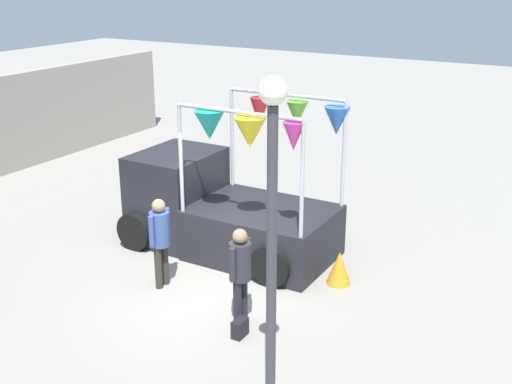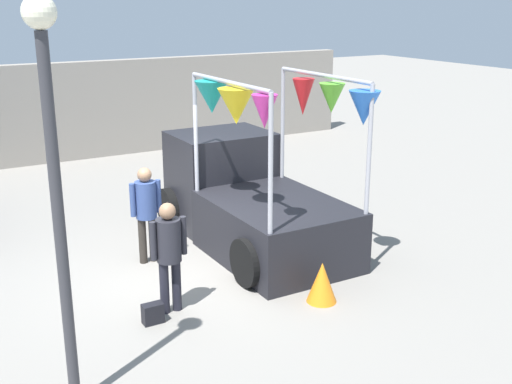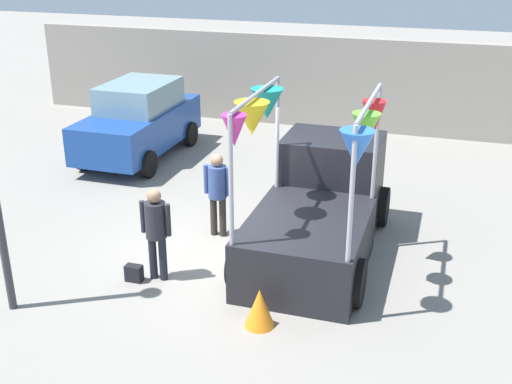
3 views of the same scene
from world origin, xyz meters
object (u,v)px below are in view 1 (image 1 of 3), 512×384
at_px(person_vendor, 160,235).
at_px(street_lamp, 272,212).
at_px(vendor_truck, 218,205).
at_px(person_customer, 240,268).
at_px(handbag, 240,328).
at_px(folded_kite_bundle_tangerine, 339,268).

relative_size(person_vendor, street_lamp, 0.38).
bearing_deg(person_vendor, street_lamp, -122.38).
height_order(vendor_truck, person_customer, vendor_truck).
height_order(person_vendor, handbag, person_vendor).
bearing_deg(person_customer, person_vendor, 78.72).
bearing_deg(vendor_truck, person_vendor, -177.86).
height_order(vendor_truck, street_lamp, street_lamp).
relative_size(person_customer, street_lamp, 0.37).
distance_m(person_customer, street_lamp, 2.91).
height_order(vendor_truck, person_vendor, vendor_truck).
bearing_deg(vendor_truck, folded_kite_bundle_tangerine, -95.92).
bearing_deg(person_customer, folded_kite_bundle_tangerine, -22.12).
xyz_separation_m(handbag, street_lamp, (-1.39, -1.29, 2.60)).
distance_m(vendor_truck, folded_kite_bundle_tangerine, 2.78).
distance_m(vendor_truck, person_vendor, 1.92).
bearing_deg(handbag, person_customer, 29.74).
bearing_deg(handbag, street_lamp, -137.11).
distance_m(vendor_truck, street_lamp, 5.58).
relative_size(vendor_truck, person_vendor, 2.54).
xyz_separation_m(vendor_truck, street_lamp, (-4.02, -3.39, 1.87)).
xyz_separation_m(vendor_truck, folded_kite_bundle_tangerine, (-0.28, -2.71, -0.57)).
bearing_deg(folded_kite_bundle_tangerine, person_customer, 157.88).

